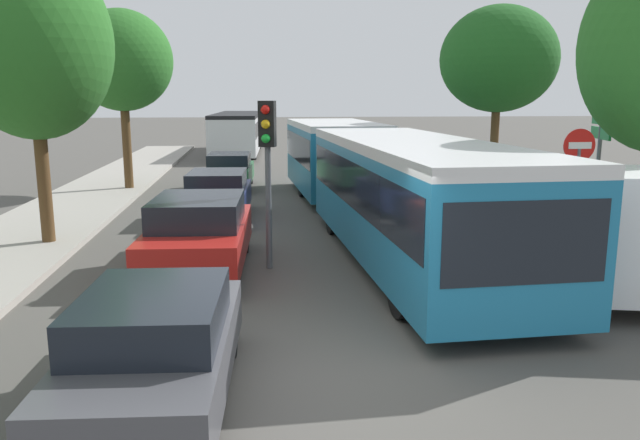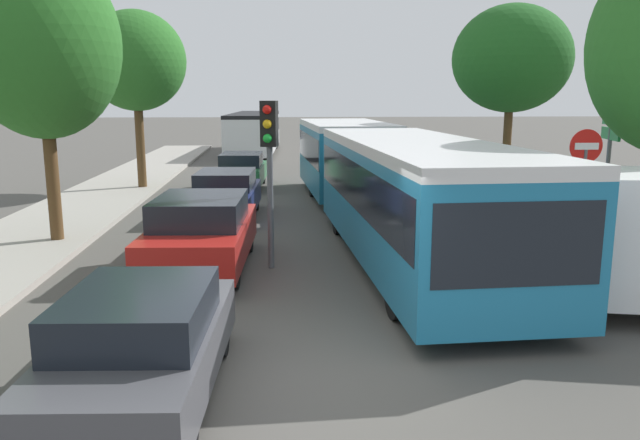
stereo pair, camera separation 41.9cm
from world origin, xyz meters
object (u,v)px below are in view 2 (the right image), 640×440
no_entry_sign (584,175)px  tree_left_mid (41,45)px  queued_car_green (242,170)px  queued_car_graphite (142,345)px  city_bus_rear (254,130)px  queued_car_navy (226,194)px  white_van (634,239)px  articulated_bus (378,172)px  queued_car_red (202,232)px  direction_sign_post (610,136)px  traffic_light (269,147)px  tree_right_mid (512,59)px  tree_left_far (137,64)px

no_entry_sign → tree_left_mid: size_ratio=0.42×
queued_car_green → queued_car_graphite: bearing=-177.8°
city_bus_rear → queued_car_navy: bearing=-177.8°
white_van → no_entry_sign: 3.32m
articulated_bus → tree_left_mid: (-7.94, -1.42, 3.12)m
city_bus_rear → white_van: (7.04, -29.37, -0.19)m
queued_car_graphite → queued_car_red: queued_car_red is taller
no_entry_sign → queued_car_navy: bearing=-124.3°
queued_car_navy → direction_sign_post: bearing=-108.7°
queued_car_red → white_van: white_van is taller
queued_car_green → tree_left_mid: tree_left_mid is taller
city_bus_rear → queued_car_graphite: (-0.23, -31.89, -0.75)m
city_bus_rear → no_entry_sign: (7.75, -26.19, 0.44)m
queued_car_graphite → no_entry_sign: bearing=-51.5°
articulated_bus → no_entry_sign: 5.32m
traffic_light → direction_sign_post: size_ratio=0.94×
tree_left_mid → tree_right_mid: size_ratio=1.03×
direction_sign_post → tree_left_far: (-12.84, 9.41, 2.07)m
queued_car_navy → queued_car_green: (0.12, 6.11, -0.02)m
queued_car_navy → tree_left_far: tree_left_far is taller
queued_car_graphite → direction_sign_post: direction_sign_post is taller
articulated_bus → queued_car_green: articulated_bus is taller
queued_car_graphite → direction_sign_post: bearing=-48.9°
queued_car_green → direction_sign_post: size_ratio=1.10×
traffic_light → no_entry_sign: traffic_light is taller
articulated_bus → tree_left_far: 11.06m
queued_car_navy → direction_sign_post: size_ratio=1.13×
queued_car_graphite → white_van: size_ratio=0.75×
queued_car_graphite → white_van: bearing=-68.0°
queued_car_green → tree_left_mid: bearing=159.8°
no_entry_sign → tree_right_mid: size_ratio=0.43×
articulated_bus → city_bus_rear: 22.76m
tree_left_mid → no_entry_sign: bearing=-11.4°
city_bus_rear → queued_car_green: city_bus_rear is taller
articulated_bus → white_van: bearing=20.6°
direction_sign_post → tree_left_mid: 13.27m
white_van → no_entry_sign: bearing=-91.1°
queued_car_graphite → tree_left_far: size_ratio=0.61×
no_entry_sign → tree_left_far: tree_left_far is taller
tree_right_mid → queued_car_graphite: bearing=-123.5°
tree_left_mid → tree_left_far: 8.75m
city_bus_rear → tree_right_mid: bearing=-149.1°
queued_car_red → no_entry_sign: (7.95, 0.04, 1.11)m
traffic_light → tree_left_far: (-4.86, 11.16, 2.14)m
tree_left_far → direction_sign_post: bearing=-36.2°
queued_car_graphite → queued_car_navy: size_ratio=0.98×
traffic_light → no_entry_sign: size_ratio=1.21×
queued_car_navy → tree_right_mid: size_ratio=0.62×
white_van → no_entry_sign: (0.71, 3.18, 0.64)m
city_bus_rear → tree_left_mid: (-3.91, -23.83, 3.19)m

